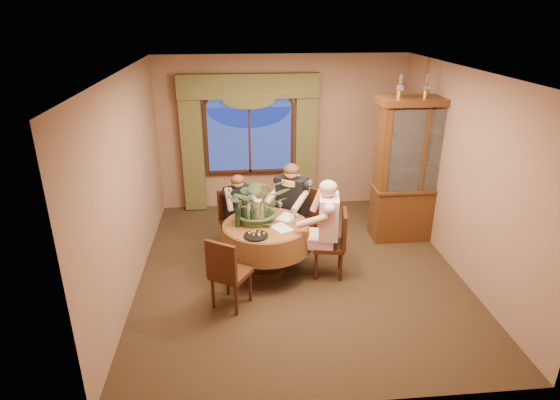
{
  "coord_description": "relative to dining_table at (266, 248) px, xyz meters",
  "views": [
    {
      "loc": [
        -0.83,
        -5.84,
        3.52
      ],
      "look_at": [
        -0.27,
        0.02,
        1.1
      ],
      "focal_mm": 30.0,
      "sensor_mm": 36.0,
      "label": 1
    }
  ],
  "objects": [
    {
      "name": "wine_bottle_0",
      "position": [
        -0.38,
        -0.05,
        0.54
      ],
      "size": [
        0.07,
        0.07,
        0.33
      ],
      "primitive_type": "cylinder",
      "color": "black",
      "rests_on": "dining_table"
    },
    {
      "name": "centerpiece_plant",
      "position": [
        -0.09,
        0.15,
        0.96
      ],
      "size": [
        0.88,
        0.98,
        0.76
      ],
      "primitive_type": "imported",
      "color": "#3C5630",
      "rests_on": "dining_table"
    },
    {
      "name": "stoneware_vase",
      "position": [
        -0.09,
        0.13,
        0.53
      ],
      "size": [
        0.16,
        0.16,
        0.3
      ],
      "primitive_type": null,
      "color": "tan",
      "rests_on": "dining_table"
    },
    {
      "name": "arched_transom",
      "position": [
        -0.13,
        2.41,
        1.71
      ],
      "size": [
        1.6,
        0.06,
        0.44
      ],
      "primitive_type": null,
      "color": "navy",
      "rests_on": "wall_back"
    },
    {
      "name": "oil_lamp_center",
      "position": [
        2.45,
        0.89,
        2.09
      ],
      "size": [
        0.11,
        0.11,
        0.34
      ],
      "primitive_type": null,
      "color": "#A5722D",
      "rests_on": "china_cabinet"
    },
    {
      "name": "wine_glass_person_scarf",
      "position": [
        0.24,
        0.35,
        0.46
      ],
      "size": [
        0.07,
        0.07,
        0.18
      ],
      "primitive_type": null,
      "color": "silver",
      "rests_on": "dining_table"
    },
    {
      "name": "chair_front_left",
      "position": [
        -0.49,
        -0.78,
        0.1
      ],
      "size": [
        0.58,
        0.58,
        0.96
      ],
      "primitive_type": "cube",
      "rotation": [
        0.0,
        0.0,
        -0.56
      ],
      "color": "black",
      "rests_on": "floor"
    },
    {
      "name": "chair_back",
      "position": [
        -0.4,
        0.69,
        0.1
      ],
      "size": [
        0.57,
        0.57,
        0.96
      ],
      "primitive_type": "cube",
      "rotation": [
        0.0,
        0.0,
        -2.62
      ],
      "color": "black",
      "rests_on": "floor"
    },
    {
      "name": "wall_right",
      "position": [
        2.72,
        -0.02,
        1.02
      ],
      "size": [
        0.0,
        5.0,
        5.0
      ],
      "primitive_type": "plane",
      "rotation": [
        1.57,
        0.0,
        -1.57
      ],
      "color": "#856046",
      "rests_on": "ground"
    },
    {
      "name": "window",
      "position": [
        -0.13,
        2.41,
        0.92
      ],
      "size": [
        1.62,
        0.1,
        1.32
      ],
      "primitive_type": null,
      "color": "navy",
      "rests_on": "wall_back"
    },
    {
      "name": "wine_bottle_3",
      "position": [
        -0.24,
        0.06,
        0.54
      ],
      "size": [
        0.07,
        0.07,
        0.33
      ],
      "primitive_type": "cylinder",
      "color": "tan",
      "rests_on": "dining_table"
    },
    {
      "name": "dining_table",
      "position": [
        0.0,
        0.0,
        0.0
      ],
      "size": [
        1.36,
        1.36,
        0.75
      ],
      "primitive_type": "cylinder",
      "rotation": [
        0.0,
        0.0,
        -0.06
      ],
      "color": "maroon",
      "rests_on": "floor"
    },
    {
      "name": "china_cabinet",
      "position": [
        2.45,
        0.89,
        0.77
      ],
      "size": [
        1.42,
        0.56,
        2.3
      ],
      "primitive_type": "cube",
      "color": "#3C1E0C",
      "rests_on": "floor"
    },
    {
      "name": "wine_bottle_1",
      "position": [
        -0.3,
        0.02,
        0.54
      ],
      "size": [
        0.07,
        0.07,
        0.33
      ],
      "primitive_type": "cylinder",
      "color": "black",
      "rests_on": "dining_table"
    },
    {
      "name": "person_pink",
      "position": [
        0.85,
        -0.16,
        0.33
      ],
      "size": [
        0.55,
        0.58,
        1.42
      ],
      "primitive_type": null,
      "rotation": [
        0.0,
        0.0,
        1.39
      ],
      "color": "#EEBAC9",
      "rests_on": "floor"
    },
    {
      "name": "drapery_right",
      "position": [
        0.9,
        2.36,
        0.8
      ],
      "size": [
        0.38,
        0.14,
        2.32
      ],
      "primitive_type": "cube",
      "color": "#4A4922",
      "rests_on": "floor"
    },
    {
      "name": "ceiling",
      "position": [
        0.47,
        -0.02,
        2.42
      ],
      "size": [
        5.0,
        5.0,
        0.0
      ],
      "primitive_type": "plane",
      "rotation": [
        3.14,
        0.0,
        0.0
      ],
      "color": "white",
      "rests_on": "wall_back"
    },
    {
      "name": "chair_right",
      "position": [
        0.87,
        -0.16,
        0.1
      ],
      "size": [
        0.49,
        0.49,
        0.96
      ],
      "primitive_type": "cube",
      "rotation": [
        0.0,
        0.0,
        1.39
      ],
      "color": "black",
      "rests_on": "floor"
    },
    {
      "name": "swag_valance",
      "position": [
        -0.13,
        2.33,
        1.9
      ],
      "size": [
        2.45,
        0.16,
        0.42
      ],
      "primitive_type": null,
      "color": "#4A4922",
      "rests_on": "wall_back"
    },
    {
      "name": "person_scarf",
      "position": [
        0.44,
        0.66,
        0.33
      ],
      "size": [
        0.68,
        0.67,
        1.41
      ],
      "primitive_type": null,
      "rotation": [
        0.0,
        0.0,
        -3.73
      ],
      "color": "black",
      "rests_on": "floor"
    },
    {
      "name": "wine_glass_person_pink",
      "position": [
        0.42,
        -0.08,
        0.46
      ],
      "size": [
        0.07,
        0.07,
        0.18
      ],
      "primitive_type": null,
      "color": "silver",
      "rests_on": "dining_table"
    },
    {
      "name": "wall_back",
      "position": [
        0.47,
        2.48,
        1.02
      ],
      "size": [
        4.5,
        0.0,
        4.5
      ],
      "primitive_type": "plane",
      "rotation": [
        1.57,
        0.0,
        0.0
      ],
      "color": "#856046",
      "rests_on": "ground"
    },
    {
      "name": "oil_lamp_left",
      "position": [
        2.05,
        0.89,
        2.09
      ],
      "size": [
        0.11,
        0.11,
        0.34
      ],
      "primitive_type": null,
      "color": "#A5722D",
      "rests_on": "china_cabinet"
    },
    {
      "name": "drapery_left",
      "position": [
        -1.16,
        2.36,
        0.8
      ],
      "size": [
        0.38,
        0.14,
        2.32
      ],
      "primitive_type": "cube",
      "color": "#4A4922",
      "rests_on": "floor"
    },
    {
      "name": "oil_lamp_right",
      "position": [
        2.85,
        0.89,
        2.09
      ],
      "size": [
        0.11,
        0.11,
        0.34
      ],
      "primitive_type": null,
      "color": "#A5722D",
      "rests_on": "china_cabinet"
    },
    {
      "name": "chair_back_right",
      "position": [
        0.58,
        0.65,
        0.1
      ],
      "size": [
        0.59,
        0.59,
        0.96
      ],
      "primitive_type": "cube",
      "rotation": [
        0.0,
        0.0,
        -3.87
      ],
      "color": "black",
      "rests_on": "floor"
    },
    {
      "name": "cheese_platter",
      "position": [
        -0.15,
        -0.38,
        0.39
      ],
      "size": [
        0.32,
        0.32,
        0.02
      ],
      "primitive_type": "cylinder",
      "color": "black",
      "rests_on": "dining_table"
    },
    {
      "name": "wine_bottle_4",
      "position": [
        -0.18,
        -0.08,
        0.54
      ],
      "size": [
        0.07,
        0.07,
        0.33
      ],
      "primitive_type": "cylinder",
      "color": "black",
      "rests_on": "dining_table"
    },
    {
      "name": "person_back",
      "position": [
        -0.38,
        0.76,
        0.24
      ],
      "size": [
        0.57,
        0.55,
        1.22
      ],
      "primitive_type": null,
      "rotation": [
        0.0,
        0.0,
        -2.68
      ],
      "color": "black",
      "rests_on": "floor"
    },
    {
      "name": "tasting_paper_1",
      "position": [
        0.31,
        0.19,
        0.38
      ],
      "size": [
        0.34,
        0.37,
        0.0
      ],
      "primitive_type": "cube",
      "rotation": [
        0.0,
        0.0,
        -0.58
      ],
      "color": "white",
      "rests_on": "dining_table"
    },
    {
      "name": "floor",
      "position": [
        0.47,
        -0.02,
        -0.38
      ],
      "size": [
        5.0,
        5.0,
        0.0
      ],
      "primitive_type": "plane",
      "color": "black",
      "rests_on": "ground"
    },
    {
      "name": "tasting_paper_0",
      "position": [
        0.2,
        -0.16,
        0.38
      ],
      "size": [
        0.33,
        0.36,
        0.0
      ],
      "primitive_type": "cube",
      "rotation": [
        0.0,
        0.0,
        0.51
      ],
      "color": "white",
      "rests_on": "dining_table"
    },
    {
      "name": "wine_bottle_2",
      "position": [
        -0.29,
        0.2,
        0.54
      ],
      "size": [
        0.07,
        0.07,
        0.33
      ],
      "primitive_type": "cylinder",
      "color": "black",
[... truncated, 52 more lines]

